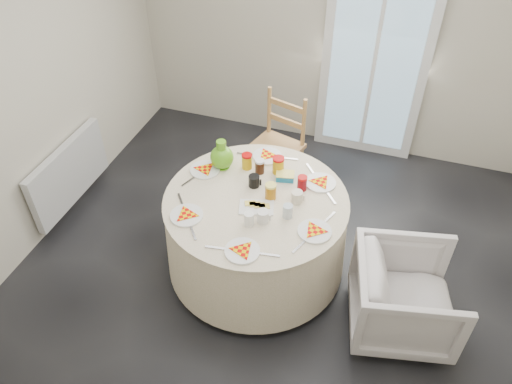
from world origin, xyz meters
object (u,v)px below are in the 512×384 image
(armchair, at_px, (407,291))
(green_pitcher, at_px, (222,152))
(radiator, at_px, (69,174))
(table, at_px, (256,233))
(wooden_chair, at_px, (275,148))

(armchair, relative_size, green_pitcher, 3.03)
(green_pitcher, bearing_deg, armchair, 7.14)
(radiator, xyz_separation_m, green_pitcher, (1.43, 0.12, 0.49))
(table, bearing_deg, green_pitcher, 143.25)
(wooden_chair, distance_m, armchair, 1.78)
(table, relative_size, armchair, 1.95)
(green_pitcher, bearing_deg, radiator, -150.50)
(table, xyz_separation_m, armchair, (1.17, -0.21, 0.02))
(armchair, bearing_deg, wooden_chair, 35.59)
(table, distance_m, green_pitcher, 0.68)
(radiator, height_order, armchair, armchair)
(wooden_chair, relative_size, armchair, 1.34)
(radiator, relative_size, green_pitcher, 4.21)
(armchair, bearing_deg, green_pitcher, 60.34)
(radiator, bearing_deg, green_pitcher, 4.88)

